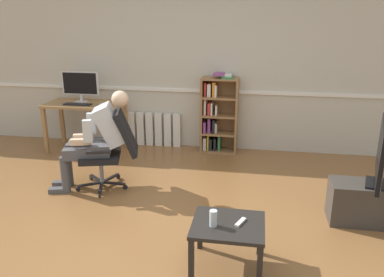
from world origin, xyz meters
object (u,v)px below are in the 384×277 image
radiator (154,129)px  spare_remote (240,222)px  tv_stand (373,204)px  drinking_glass (213,218)px  tv_screen (381,153)px  computer_desk (85,110)px  computer_mouse (102,105)px  keyboard (78,104)px  bookshelf (217,115)px  person_seated (97,138)px  imac_monitor (80,84)px  coffee_table (228,230)px  office_chair (112,147)px

radiator → spare_remote: 3.39m
tv_stand → drinking_glass: size_ratio=6.23×
tv_stand → tv_screen: 0.55m
tv_screen → drinking_glass: size_ratio=6.69×
computer_desk → computer_mouse: size_ratio=11.80×
keyboard → bookshelf: bookshelf is taller
tv_screen → drinking_glass: bearing=139.4°
radiator → tv_stand: size_ratio=1.01×
computer_desk → tv_stand: 4.21m
person_seated → spare_remote: person_seated is taller
keyboard → computer_mouse: (0.38, 0.02, 0.01)m
bookshelf → tv_stand: size_ratio=1.42×
imac_monitor → computer_mouse: (0.42, -0.20, -0.26)m
drinking_glass → person_seated: bearing=138.7°
imac_monitor → drinking_glass: size_ratio=4.22×
person_seated → coffee_table: 2.18m
tv_screen → coffee_table: tv_screen is taller
radiator → office_chair: size_ratio=0.89×
bookshelf → person_seated: bearing=-128.5°
radiator → imac_monitor: bearing=-163.7°
tv_screen → tv_stand: bearing=90.0°
computer_mouse → coffee_table: (2.10, -2.52, -0.42)m
spare_remote → keyboard: bearing=159.0°
keyboard → radiator: keyboard is taller
computer_desk → person_seated: person_seated is taller
imac_monitor → coffee_table: bearing=-47.1°
computer_desk → person_seated: 1.51m
computer_desk → coffee_table: 3.61m
tv_screen → drinking_glass: (-1.53, -1.05, -0.28)m
person_seated → tv_screen: bearing=68.1°
tv_screen → bookshelf: bearing=58.2°
person_seated → spare_remote: 2.23m
imac_monitor → radiator: bearing=16.3°
computer_desk → bookshelf: size_ratio=0.96×
tv_stand → drinking_glass: 1.88m
coffee_table → computer_desk: bearing=132.8°
radiator → office_chair: 1.68m
computer_mouse → spare_remote: size_ratio=0.67×
radiator → computer_mouse: bearing=-141.9°
spare_remote → radiator: bearing=140.1°
tv_stand → spare_remote: bearing=-143.4°
computer_mouse → radiator: (0.65, 0.51, -0.50)m
computer_mouse → radiator: computer_mouse is taller
computer_desk → drinking_glass: bearing=-49.3°
radiator → bookshelf: bearing=-5.5°
person_seated → tv_stand: (3.11, -0.33, -0.43)m
person_seated → spare_remote: bearing=38.2°
bookshelf → coffee_table: 2.97m
keyboard → person_seated: person_seated is taller
computer_desk → office_chair: size_ratio=1.20×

